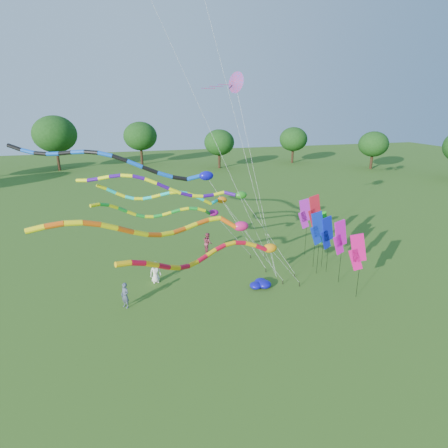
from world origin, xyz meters
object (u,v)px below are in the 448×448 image
object	(u,v)px
person_a	(155,272)
person_b	(125,295)
tube_kite_orange	(177,227)
tube_kite_red	(224,253)
person_c	(208,243)
blue_nylon_heap	(259,284)

from	to	relation	value
person_a	person_b	xyz separation A→B (m)	(-2.11, -2.88, 0.04)
tube_kite_orange	person_b	world-z (taller)	tube_kite_orange
person_b	tube_kite_red	bearing A→B (deg)	21.42
person_c	person_b	bearing A→B (deg)	128.87
tube_kite_red	tube_kite_orange	size ratio (longest dim) A/B	0.81
tube_kite_orange	person_c	distance (m)	10.61
person_a	person_c	world-z (taller)	person_c
person_a	person_c	size ratio (longest dim) A/B	0.89
tube_kite_orange	person_c	bearing A→B (deg)	53.10
blue_nylon_heap	person_b	distance (m)	8.74
tube_kite_orange	person_b	xyz separation A→B (m)	(-3.10, 1.68, -4.65)
tube_kite_orange	blue_nylon_heap	size ratio (longest dim) A/B	10.07
person_c	tube_kite_red	bearing A→B (deg)	164.42
person_b	person_c	distance (m)	9.87
tube_kite_red	tube_kite_orange	distance (m)	2.92
blue_nylon_heap	person_a	xyz separation A→B (m)	(-6.60, 2.68, 0.53)
tube_kite_orange	person_c	xyz separation A→B (m)	(3.74, 8.80, -4.59)
person_a	person_b	bearing A→B (deg)	-133.46
tube_kite_orange	person_a	distance (m)	6.62
person_b	blue_nylon_heap	bearing A→B (deg)	51.82
tube_kite_red	person_a	bearing A→B (deg)	95.67
tube_kite_orange	person_a	xyz separation A→B (m)	(-0.99, 4.57, -4.69)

